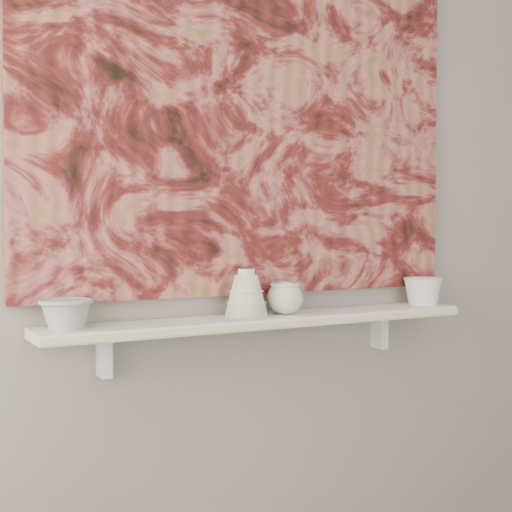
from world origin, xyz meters
TOP-DOWN VIEW (x-y plane):
  - wall_back at (0.00, 1.60)m, footprint 3.60×0.00m
  - shelf at (0.00, 1.51)m, footprint 1.40×0.18m
  - shelf_stripe at (0.00, 1.41)m, footprint 1.40×0.01m
  - bracket_left at (-0.49, 1.57)m, footprint 0.03×0.06m
  - bracket_right at (0.49, 1.57)m, footprint 0.03×0.06m
  - painting at (0.00, 1.59)m, footprint 1.50×0.02m
  - house_motif at (0.45, 1.57)m, footprint 0.09×0.00m
  - bowl_grey at (-0.61, 1.51)m, footprint 0.18×0.18m
  - cup_cream at (0.06, 1.51)m, footprint 0.11×0.11m
  - bell_vessel at (-0.07, 1.51)m, footprint 0.17×0.17m
  - bowl_white at (0.63, 1.51)m, footprint 0.17×0.17m

SIDE VIEW (x-z plane):
  - bracket_left at x=-0.49m, z-range 0.78..0.90m
  - bracket_right at x=0.49m, z-range 0.78..0.90m
  - shelf at x=0.00m, z-range 0.90..0.93m
  - shelf_stripe at x=0.00m, z-range 0.91..0.92m
  - bowl_grey at x=-0.61m, z-range 0.93..1.01m
  - bowl_white at x=0.63m, z-range 0.93..1.03m
  - cup_cream at x=0.06m, z-range 0.93..1.03m
  - bell_vessel at x=-0.07m, z-range 0.93..1.08m
  - house_motif at x=0.45m, z-range 1.19..1.27m
  - wall_back at x=0.00m, z-range -0.45..3.15m
  - painting at x=0.00m, z-range 0.99..2.09m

